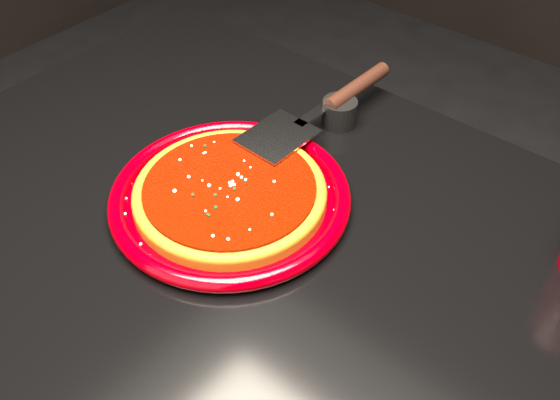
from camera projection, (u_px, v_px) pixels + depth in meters
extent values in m
cylinder|color=#710006|center=(230.00, 197.00, 0.82)|extent=(0.38, 0.38, 0.02)
cylinder|color=brown|center=(230.00, 195.00, 0.81)|extent=(0.30, 0.30, 0.01)
torus|color=brown|center=(230.00, 191.00, 0.81)|extent=(0.30, 0.30, 0.02)
cylinder|color=#6C0D00|center=(230.00, 188.00, 0.81)|extent=(0.27, 0.27, 0.01)
cylinder|color=black|center=(339.00, 112.00, 0.94)|extent=(0.07, 0.07, 0.04)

